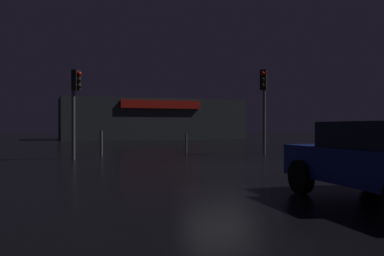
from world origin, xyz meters
TOP-DOWN VIEW (x-y plane):
  - ground_plane at (0.00, 0.00)m, footprint 120.00×120.00m
  - store_building at (5.65, 30.93)m, footprint 19.82×7.19m
  - traffic_signal_main at (-4.58, 4.76)m, footprint 0.42×0.42m
  - traffic_signal_opposite at (4.52, 4.67)m, footprint 0.42×0.42m
  - bollard_kerb_a at (-3.23, 6.74)m, footprint 0.14×0.14m
  - bollard_kerb_b at (1.28, 7.20)m, footprint 0.11×0.11m

SIDE VIEW (x-z plane):
  - ground_plane at x=0.00m, z-range 0.00..0.00m
  - bollard_kerb_b at x=1.28m, z-range 0.00..1.01m
  - bollard_kerb_a at x=-3.23m, z-range 0.00..1.18m
  - store_building at x=5.65m, z-range 0.00..4.37m
  - traffic_signal_main at x=-4.58m, z-range 0.75..4.56m
  - traffic_signal_opposite at x=4.52m, z-range 0.86..5.10m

